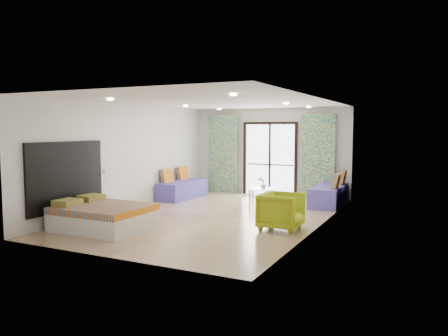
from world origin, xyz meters
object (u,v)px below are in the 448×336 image
at_px(daybed_left, 182,189).
at_px(armchair, 281,209).
at_px(bed, 103,216).
at_px(daybed_right, 330,194).
at_px(coffee_table, 261,190).

distance_m(daybed_left, armchair, 4.73).
height_order(bed, armchair, armchair).
xyz_separation_m(daybed_right, armchair, (-0.26, -3.32, 0.13)).
relative_size(daybed_right, armchair, 2.26).
distance_m(daybed_right, coffee_table, 1.87).
bearing_deg(armchair, coffee_table, 27.88).
xyz_separation_m(bed, daybed_right, (3.59, 4.90, 0.03)).
relative_size(bed, coffee_table, 2.41).
bearing_deg(armchair, daybed_left, 56.40).
height_order(daybed_left, daybed_right, daybed_right).
distance_m(coffee_table, armchair, 3.21).
bearing_deg(armchair, bed, 114.56).
height_order(daybed_left, armchair, daybed_left).
xyz_separation_m(bed, daybed_left, (-0.64, 4.14, 0.02)).
bearing_deg(bed, coffee_table, 67.84).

